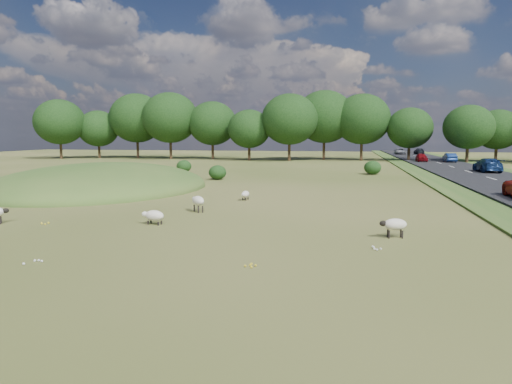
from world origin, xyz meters
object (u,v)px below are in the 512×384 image
at_px(sheep_2, 394,224).
at_px(car_5, 450,158).
at_px(sheep_1, 245,194).
at_px(car_7, 488,165).
at_px(car_4, 400,151).
at_px(car_2, 422,157).
at_px(sheep_4, 154,216).
at_px(sheep_3, 198,201).
at_px(car_6, 419,151).

bearing_deg(sheep_2, car_5, -114.26).
xyz_separation_m(sheep_1, car_7, (21.31, 24.38, 0.61)).
bearing_deg(car_4, sheep_2, -96.55).
bearing_deg(car_2, sheep_4, -110.88).
relative_size(sheep_3, car_2, 0.33).
bearing_deg(car_6, car_5, 90.00).
relative_size(car_6, car_7, 0.83).
bearing_deg(sheep_3, car_7, -78.48).
distance_m(sheep_3, car_7, 37.19).
height_order(sheep_2, car_5, car_5).
relative_size(sheep_1, sheep_4, 0.87).
xyz_separation_m(sheep_2, sheep_4, (-10.73, 0.76, -0.13)).
bearing_deg(car_6, sheep_1, 73.37).
xyz_separation_m(car_2, car_7, (3.80, -19.20, 0.12)).
height_order(sheep_1, car_2, car_2).
bearing_deg(car_5, car_2, -12.27).
xyz_separation_m(sheep_1, sheep_4, (-2.45, -8.74, 0.05)).
distance_m(sheep_2, sheep_4, 10.76).
xyz_separation_m(sheep_4, car_7, (23.76, 33.12, 0.56)).
distance_m(sheep_4, car_6, 83.52).
bearing_deg(sheep_1, car_4, 170.88).
bearing_deg(sheep_3, sheep_4, 125.74).
xyz_separation_m(car_2, car_4, (0.00, 27.30, 0.02)).
xyz_separation_m(sheep_3, car_7, (22.84, 29.35, 0.37)).
distance_m(sheep_2, sheep_3, 10.81).
height_order(sheep_3, car_5, car_5).
height_order(sheep_1, car_5, car_5).
bearing_deg(car_4, sheep_4, -104.07).
distance_m(sheep_1, sheep_4, 9.07).
bearing_deg(car_6, sheep_3, 73.33).
bearing_deg(sheep_2, car_2, -110.12).
bearing_deg(car_4, car_2, -90.00).
xyz_separation_m(sheep_3, car_5, (22.84, 47.72, 0.29)).
xyz_separation_m(car_2, car_6, (3.80, 27.76, -0.00)).
bearing_deg(car_7, car_4, -85.33).
xyz_separation_m(sheep_3, car_4, (19.04, 75.84, 0.26)).
height_order(sheep_4, car_7, car_7).
bearing_deg(sheep_4, car_7, -115.26).
relative_size(sheep_1, sheep_2, 0.92).
bearing_deg(car_5, car_4, -82.30).
bearing_deg(car_4, car_6, 6.91).
relative_size(car_4, car_6, 1.07).
height_order(sheep_1, sheep_3, sheep_3).
height_order(car_2, car_7, car_7).
relative_size(sheep_1, sheep_3, 0.90).
xyz_separation_m(sheep_4, car_6, (23.76, 80.07, 0.43)).
relative_size(sheep_4, car_5, 0.31).
bearing_deg(car_6, sheep_4, 73.47).
height_order(sheep_1, sheep_4, sheep_4).
bearing_deg(car_5, car_6, -90.00).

